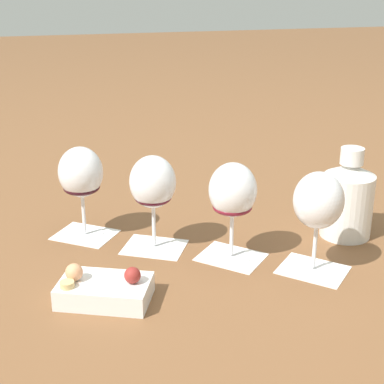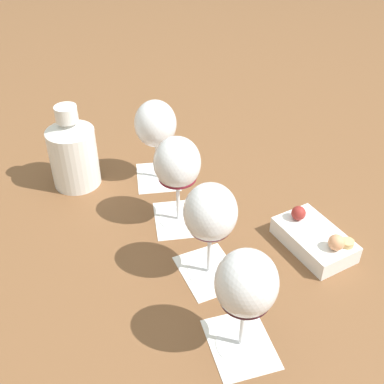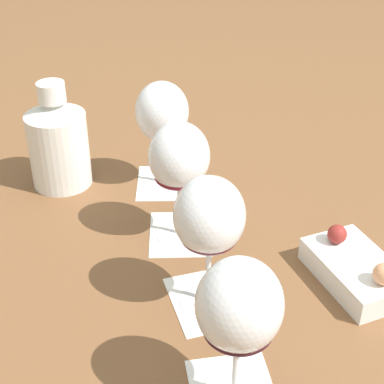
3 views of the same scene
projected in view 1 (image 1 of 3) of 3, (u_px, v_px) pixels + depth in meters
ground_plane at (191, 253)px, 1.14m from camera, size 8.00×8.00×0.00m
tasting_card_0 at (313, 270)px, 1.07m from camera, size 0.15×0.15×0.00m
tasting_card_1 at (231, 257)px, 1.12m from camera, size 0.15×0.15×0.00m
tasting_card_2 at (154, 247)px, 1.16m from camera, size 0.15×0.14×0.00m
tasting_card_3 at (85, 235)px, 1.21m from camera, size 0.15×0.14×0.00m
wine_glass_0 at (318, 205)px, 1.03m from camera, size 0.09×0.09×0.19m
wine_glass_1 at (233, 194)px, 1.07m from camera, size 0.09×0.09×0.19m
wine_glass_2 at (153, 186)px, 1.11m from camera, size 0.09×0.09×0.19m
wine_glass_3 at (81, 176)px, 1.17m from camera, size 0.09×0.09×0.19m
ceramic_vase at (349, 199)px, 1.18m from camera, size 0.10×0.10×0.19m
snack_dish at (104, 289)px, 0.97m from camera, size 0.17×0.14×0.06m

